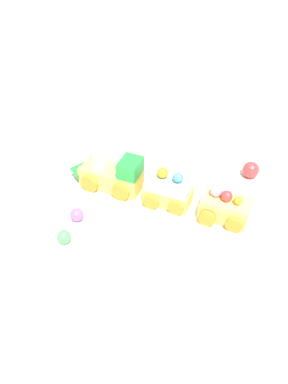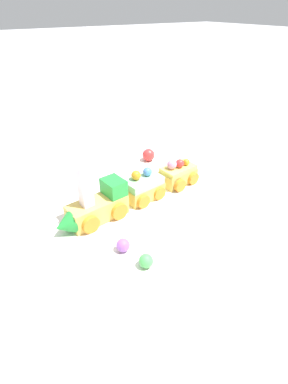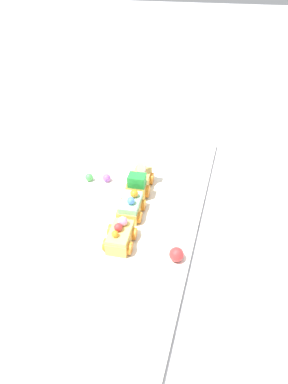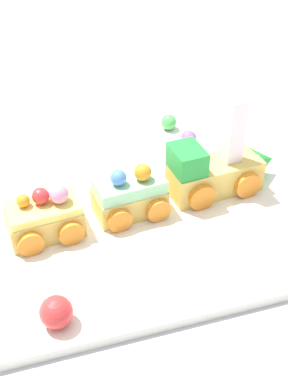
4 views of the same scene
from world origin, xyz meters
name	(u,v)px [view 2 (image 2 of 4)]	position (x,y,z in m)	size (l,w,h in m)	color
ground_plane	(138,212)	(0.00, 0.00, 0.00)	(10.00, 10.00, 0.00)	#B2B2B7
display_board	(138,209)	(0.00, 0.00, 0.01)	(0.79, 0.37, 0.01)	white
cake_train_locomotive	(94,207)	(0.09, -0.01, 0.04)	(0.14, 0.07, 0.12)	#E0BC56
cake_car_mint	(143,188)	(-0.03, -0.02, 0.04)	(0.08, 0.07, 0.06)	#E0BC56
cake_car_lemon	(178,174)	(-0.12, -0.03, 0.03)	(0.08, 0.07, 0.06)	#E0BC56
gumball_purple	(123,245)	(0.09, 0.09, 0.02)	(0.02, 0.02, 0.02)	#9956C6
gumball_green	(146,261)	(0.07, 0.14, 0.02)	(0.02, 0.02, 0.02)	#4CBC56
gumball_red	(149,155)	(-0.13, -0.16, 0.03)	(0.03, 0.03, 0.03)	red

